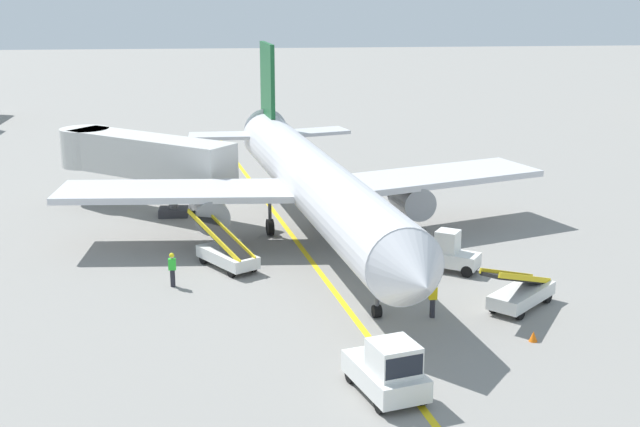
% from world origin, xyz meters
% --- Properties ---
extents(ground_plane, '(300.00, 300.00, 0.00)m').
position_xyz_m(ground_plane, '(0.00, 0.00, 0.00)').
color(ground_plane, gray).
extents(taxi_line_yellow, '(12.46, 79.12, 0.01)m').
position_xyz_m(taxi_line_yellow, '(-1.56, 5.00, 0.00)').
color(taxi_line_yellow, yellow).
rests_on(taxi_line_yellow, ground).
extents(airliner, '(28.28, 35.28, 10.10)m').
position_xyz_m(airliner, '(-1.65, 12.03, 3.42)').
color(airliner, silver).
rests_on(airliner, ground).
extents(jet_bridge, '(11.67, 9.76, 4.85)m').
position_xyz_m(jet_bridge, '(-12.41, 19.83, 3.54)').
color(jet_bridge, beige).
rests_on(jet_bridge, ground).
extents(pushback_tug, '(2.85, 3.99, 2.20)m').
position_xyz_m(pushback_tug, '(-0.57, -7.27, 0.99)').
color(pushback_tug, silver).
rests_on(pushback_tug, ground).
extents(baggage_tug_near_wing, '(2.72, 2.38, 2.10)m').
position_xyz_m(baggage_tug_near_wing, '(4.93, 5.94, 0.93)').
color(baggage_tug_near_wing, silver).
rests_on(baggage_tug_near_wing, ground).
extents(belt_loader_forward_hold, '(4.43, 4.41, 2.59)m').
position_xyz_m(belt_loader_forward_hold, '(6.77, 0.59, 0.78)').
color(belt_loader_forward_hold, silver).
rests_on(belt_loader_forward_hold, ground).
extents(belt_loader_aft_hold, '(3.78, 4.87, 2.59)m').
position_xyz_m(belt_loader_aft_hold, '(-6.49, 7.57, 0.78)').
color(belt_loader_aft_hold, silver).
rests_on(belt_loader_aft_hold, ground).
extents(ground_crew_marshaller, '(0.36, 0.24, 1.70)m').
position_xyz_m(ground_crew_marshaller, '(-9.03, 4.91, 0.91)').
color(ground_crew_marshaller, '#26262D').
rests_on(ground_crew_marshaller, ground).
extents(ground_crew_wing_walker, '(0.36, 0.24, 1.70)m').
position_xyz_m(ground_crew_wing_walker, '(2.61, -0.12, 0.91)').
color(ground_crew_wing_walker, '#26262D').
rests_on(ground_crew_wing_walker, ground).
extents(safety_cone_nose_left, '(0.36, 0.36, 0.44)m').
position_xyz_m(safety_cone_nose_left, '(3.07, 8.76, 0.22)').
color(safety_cone_nose_left, orange).
rests_on(safety_cone_nose_left, ground).
extents(safety_cone_nose_right, '(0.36, 0.36, 0.44)m').
position_xyz_m(safety_cone_nose_right, '(1.30, 12.35, 0.22)').
color(safety_cone_nose_right, orange).
rests_on(safety_cone_nose_right, ground).
extents(safety_cone_wingtip_left, '(0.36, 0.36, 0.44)m').
position_xyz_m(safety_cone_wingtip_left, '(6.18, -3.06, 0.22)').
color(safety_cone_wingtip_left, orange).
rests_on(safety_cone_wingtip_left, ground).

